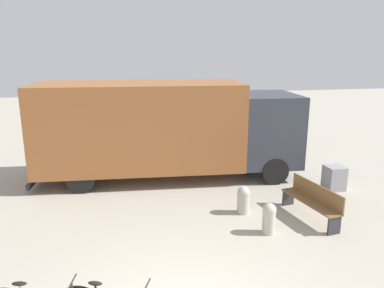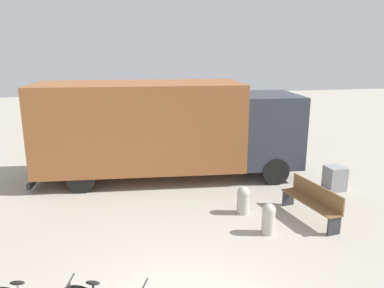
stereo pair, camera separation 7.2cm
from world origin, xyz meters
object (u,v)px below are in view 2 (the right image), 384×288
Objects in this scene: delivery_truck at (166,126)px; park_bench at (313,200)px; bollard_near_bench at (269,218)px; bollard_far_bench at (243,199)px; utility_box at (335,178)px.

park_bench is at bearing -46.22° from delivery_truck.
delivery_truck is at bearing 111.66° from bollard_near_bench.
bollard_far_bench and utility_box have the same top height.
park_bench is 2.68× the size of utility_box.
bollard_near_bench is (-1.36, -0.52, -0.09)m from park_bench.
utility_box is (3.22, 1.03, -0.03)m from bollard_far_bench.
utility_box is at bearing 17.80° from bollard_far_bench.
delivery_truck is at bearing 30.26° from park_bench.
park_bench is 2.35m from utility_box.
park_bench is at bearing -134.79° from utility_box.
park_bench is 1.46m from bollard_near_bench.
delivery_truck is 5.07m from park_bench.
bollard_far_bench is at bearing -59.55° from delivery_truck.
delivery_truck reaches higher than bollard_near_bench.
bollard_near_bench reaches higher than utility_box.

